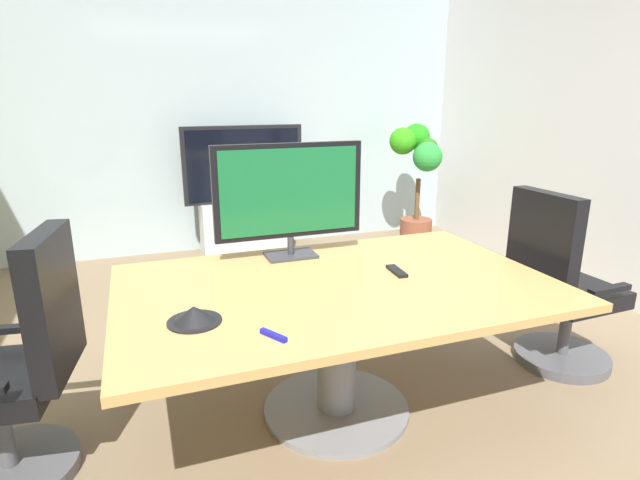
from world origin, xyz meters
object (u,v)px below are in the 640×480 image
object	(u,v)px
tv_monitor	(289,194)
conference_phone	(194,315)
office_chair_right	(558,295)
remote_control	(397,271)
conference_table	(337,313)
office_chair_left	(19,381)
wall_display_unit	(245,212)
potted_plant	(417,173)

from	to	relation	value
tv_monitor	conference_phone	world-z (taller)	tv_monitor
office_chair_right	conference_phone	xyz separation A→B (m)	(-2.13, -0.20, 0.30)
conference_phone	remote_control	world-z (taller)	conference_phone
conference_table	tv_monitor	bearing A→B (deg)	100.93
conference_table	remote_control	xyz separation A→B (m)	(0.34, 0.03, 0.17)
tv_monitor	office_chair_left	bearing A→B (deg)	-161.25
office_chair_right	wall_display_unit	bearing A→B (deg)	21.61
office_chair_right	potted_plant	size ratio (longest dim) A/B	0.84
office_chair_left	conference_table	bearing A→B (deg)	97.34
wall_display_unit	potted_plant	bearing A→B (deg)	-11.97
conference_phone	conference_table	bearing A→B (deg)	16.60
wall_display_unit	conference_phone	xyz separation A→B (m)	(-0.86, -3.09, 0.31)
office_chair_right	conference_table	bearing A→B (deg)	87.50
conference_table	office_chair_right	size ratio (longest dim) A/B	1.92
office_chair_left	tv_monitor	distance (m)	1.53
wall_display_unit	tv_monitor	bearing A→B (deg)	-95.69
wall_display_unit	remote_control	xyz separation A→B (m)	(0.20, -2.85, 0.29)
conference_table	conference_phone	xyz separation A→B (m)	(-0.71, -0.21, 0.19)
office_chair_left	office_chair_right	xyz separation A→B (m)	(2.83, -0.04, 0.00)
wall_display_unit	conference_phone	world-z (taller)	wall_display_unit
office_chair_right	potted_plant	world-z (taller)	potted_plant
conference_table	remote_control	distance (m)	0.38
conference_table	conference_phone	world-z (taller)	conference_phone
office_chair_left	potted_plant	distance (m)	4.16
conference_table	office_chair_right	distance (m)	1.42
potted_plant	conference_table	bearing A→B (deg)	-127.49
office_chair_right	remote_control	xyz separation A→B (m)	(-1.07, 0.04, 0.27)
office_chair_left	wall_display_unit	bearing A→B (deg)	160.00
potted_plant	remote_control	xyz separation A→B (m)	(-1.58, -2.47, -0.07)
conference_table	conference_phone	distance (m)	0.77
office_chair_right	remote_control	distance (m)	1.11
office_chair_left	conference_phone	xyz separation A→B (m)	(0.71, -0.25, 0.30)
office_chair_left	conference_phone	distance (m)	0.80
conference_table	office_chair_right	xyz separation A→B (m)	(1.42, -0.01, -0.10)
tv_monitor	conference_phone	size ratio (longest dim) A/B	3.82
office_chair_right	remote_control	bearing A→B (deg)	85.84
office_chair_left	remote_control	world-z (taller)	office_chair_left
tv_monitor	potted_plant	size ratio (longest dim) A/B	0.64
remote_control	potted_plant	bearing A→B (deg)	61.23
conference_table	potted_plant	size ratio (longest dim) A/B	1.60
tv_monitor	potted_plant	world-z (taller)	tv_monitor
wall_display_unit	conference_phone	size ratio (longest dim) A/B	5.95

